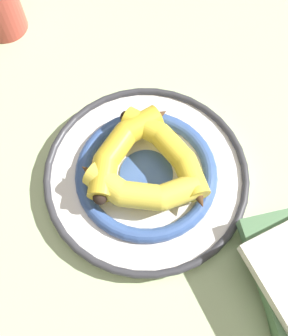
{
  "coord_description": "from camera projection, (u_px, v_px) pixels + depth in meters",
  "views": [
    {
      "loc": [
        -0.12,
        0.24,
        0.6
      ],
      "look_at": [
        0.0,
        0.02,
        0.04
      ],
      "focal_mm": 42.0,
      "sensor_mm": 36.0,
      "label": 1
    }
  ],
  "objects": [
    {
      "name": "ground_plane",
      "position": [
        152.0,
        169.0,
        0.66
      ],
      "size": [
        2.8,
        2.8,
        0.0
      ],
      "primitive_type": "plane",
      "color": "#B2C693"
    },
    {
      "name": "banana_b",
      "position": [
        122.0,
        147.0,
        0.61
      ],
      "size": [
        0.07,
        0.2,
        0.04
      ],
      "rotation": [
        0.0,
        0.0,
        7.8
      ],
      "color": "gold",
      "rests_on": "decorative_bowl"
    },
    {
      "name": "banana_c",
      "position": [
        139.0,
        190.0,
        0.58
      ],
      "size": [
        0.18,
        0.1,
        0.04
      ],
      "rotation": [
        0.0,
        0.0,
        9.8
      ],
      "color": "yellow",
      "rests_on": "decorative_bowl"
    },
    {
      "name": "decorative_bowl",
      "position": [
        144.0,
        174.0,
        0.63
      ],
      "size": [
        0.33,
        0.33,
        0.04
      ],
      "color": "white",
      "rests_on": "ground_plane"
    },
    {
      "name": "banana_a",
      "position": [
        170.0,
        151.0,
        0.61
      ],
      "size": [
        0.19,
        0.11,
        0.04
      ],
      "rotation": [
        0.0,
        0.0,
        5.89
      ],
      "color": "yellow",
      "rests_on": "decorative_bowl"
    }
  ]
}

